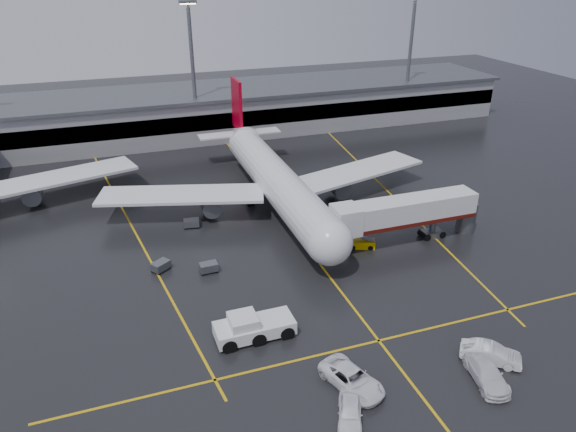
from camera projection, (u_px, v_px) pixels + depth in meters
name	position (u px, v px, depth m)	size (l,w,h in m)	color
ground	(298.00, 235.00, 67.84)	(220.00, 220.00, 0.00)	black
apron_line_centre	(298.00, 235.00, 67.83)	(0.25, 90.00, 0.02)	gold
apron_line_stop	(379.00, 341.00, 49.19)	(60.00, 0.25, 0.02)	gold
apron_line_left	(131.00, 225.00, 70.41)	(0.25, 70.00, 0.02)	gold
apron_line_right	(385.00, 188.00, 81.62)	(0.25, 70.00, 0.02)	gold
terminal	(216.00, 110.00, 106.55)	(122.00, 19.00, 8.60)	gray
light_mast_mid	(193.00, 65.00, 95.57)	(3.00, 1.20, 25.45)	#595B60
light_mast_right	(410.00, 52.00, 108.85)	(3.00, 1.20, 25.45)	#595B60
main_airliner	(274.00, 178.00, 74.20)	(48.80, 45.60, 14.10)	silver
jet_bridge	(406.00, 214.00, 64.52)	(19.90, 3.40, 6.05)	silver
pushback_tractor	(252.00, 327.00, 49.28)	(7.48, 3.28, 2.66)	silver
belt_loader	(361.00, 244.00, 64.81)	(3.51, 2.49, 2.05)	#D8A800
service_van_a	(352.00, 379.00, 43.58)	(2.77, 6.01, 1.67)	white
service_van_b	(486.00, 372.00, 44.30)	(2.31, 5.68, 1.65)	silver
service_van_c	(491.00, 354.00, 46.34)	(1.80, 5.16, 1.70)	silver
service_van_d	(350.00, 411.00, 40.57)	(1.86, 4.63, 1.58)	white
baggage_cart_a	(209.00, 267.00, 59.69)	(2.05, 1.38, 1.12)	#595B60
baggage_cart_b	(161.00, 266.00, 59.96)	(2.38, 2.22, 1.12)	#595B60
baggage_cart_c	(191.00, 223.00, 69.60)	(2.17, 1.59, 1.12)	#595B60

